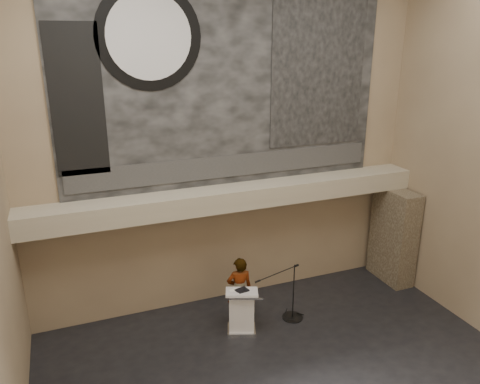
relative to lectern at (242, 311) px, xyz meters
name	(u,v)px	position (x,y,z in m)	size (l,w,h in m)	color
wall_back	(228,142)	(0.31, 1.69, 3.70)	(10.00, 0.02, 8.50)	#826C52
soffit	(234,197)	(0.31, 1.29, 2.40)	(10.00, 0.80, 0.50)	tan
sprinkler_left	(171,217)	(-1.29, 1.24, 2.12)	(0.04, 0.04, 0.06)	#B2893D
sprinkler_right	(303,199)	(2.21, 1.24, 2.12)	(0.04, 0.04, 0.06)	#B2893D
banner	(228,81)	(0.31, 1.66, 5.15)	(8.00, 0.05, 5.00)	black
banner_text_strip	(229,166)	(0.31, 1.62, 3.10)	(7.76, 0.02, 0.55)	#2D2D2D
banner_clock_rim	(149,36)	(-1.49, 1.62, 6.15)	(2.30, 2.30, 0.02)	black
banner_clock_face	(149,36)	(-1.49, 1.60, 6.15)	(1.84, 1.84, 0.02)	silver
banner_building_print	(318,74)	(2.71, 1.62, 5.25)	(2.60, 0.02, 3.60)	black
banner_brick_print	(77,102)	(-3.09, 1.62, 4.85)	(1.10, 0.02, 3.20)	black
stone_pier	(393,235)	(4.96, 0.84, 0.80)	(0.60, 1.40, 2.70)	#463A2B
lectern	(242,311)	(0.00, 0.00, 0.00)	(0.88, 0.75, 1.14)	silver
binder	(242,290)	(0.00, -0.02, 0.56)	(0.27, 0.22, 0.04)	black
papers	(236,292)	(-0.14, 0.00, 0.55)	(0.21, 0.30, 0.01)	white
speaker_person	(240,290)	(0.11, 0.42, 0.31)	(0.63, 0.41, 1.72)	white
mic_stand	(291,310)	(1.36, 0.04, -0.33)	(1.44, 0.62, 1.47)	black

